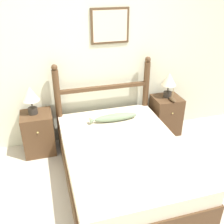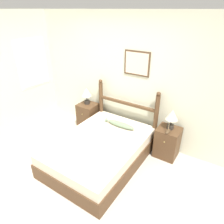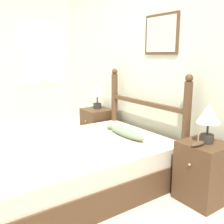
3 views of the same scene
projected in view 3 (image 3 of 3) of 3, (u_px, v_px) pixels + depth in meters
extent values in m
plane|color=#B7AD9E|center=(16.00, 195.00, 2.69)|extent=(16.00, 16.00, 0.00)
cube|color=beige|center=(145.00, 65.00, 3.38)|extent=(6.40, 0.06, 2.55)
cube|color=#4C3823|center=(161.00, 34.00, 3.04)|extent=(0.52, 0.02, 0.46)
cube|color=beige|center=(161.00, 34.00, 3.03)|extent=(0.46, 0.01, 0.40)
cube|color=white|center=(43.00, 54.00, 4.71)|extent=(0.01, 0.78, 1.10)
cube|color=silver|center=(43.00, 54.00, 4.70)|extent=(0.01, 0.70, 1.02)
cube|color=#4C331E|center=(80.00, 173.00, 2.88)|extent=(1.39, 1.96, 0.28)
cube|color=beige|center=(79.00, 153.00, 2.82)|extent=(1.35, 1.92, 0.19)
cylinder|color=#4C331E|center=(114.00, 113.00, 3.83)|extent=(0.09, 0.09, 1.15)
sphere|color=#4C331E|center=(115.00, 71.00, 3.70)|extent=(0.08, 0.08, 0.08)
cylinder|color=#4C331E|center=(186.00, 135.00, 2.79)|extent=(0.09, 0.09, 1.15)
sphere|color=#4C331E|center=(189.00, 78.00, 2.66)|extent=(0.08, 0.08, 0.08)
cube|color=#4C331E|center=(145.00, 103.00, 3.25)|extent=(1.30, 0.06, 0.05)
cube|color=#4C331E|center=(97.00, 128.00, 4.08)|extent=(0.41, 0.39, 0.60)
sphere|color=tan|center=(85.00, 121.00, 3.94)|extent=(0.02, 0.02, 0.02)
cube|color=#4C331E|center=(202.00, 172.00, 2.53)|extent=(0.41, 0.39, 0.60)
sphere|color=tan|center=(189.00, 165.00, 2.39)|extent=(0.02, 0.02, 0.02)
cylinder|color=#2D2823|center=(97.00, 106.00, 4.04)|extent=(0.12, 0.12, 0.08)
cylinder|color=#2D2823|center=(97.00, 100.00, 4.02)|extent=(0.02, 0.02, 0.11)
cone|color=beige|center=(97.00, 90.00, 3.99)|extent=(0.22, 0.22, 0.19)
cylinder|color=#2D2823|center=(207.00, 139.00, 2.47)|extent=(0.12, 0.12, 0.08)
cylinder|color=#2D2823|center=(208.00, 129.00, 2.45)|extent=(0.02, 0.02, 0.11)
cone|color=beige|center=(209.00, 113.00, 2.42)|extent=(0.22, 0.22, 0.19)
ellipsoid|color=#4C3823|center=(198.00, 144.00, 2.38)|extent=(0.07, 0.17, 0.04)
cylinder|color=#997F56|center=(199.00, 133.00, 2.36)|extent=(0.01, 0.01, 0.15)
ellipsoid|color=gray|center=(127.00, 133.00, 3.06)|extent=(0.60, 0.13, 0.10)
cone|color=gray|center=(111.00, 127.00, 3.32)|extent=(0.06, 0.09, 0.09)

